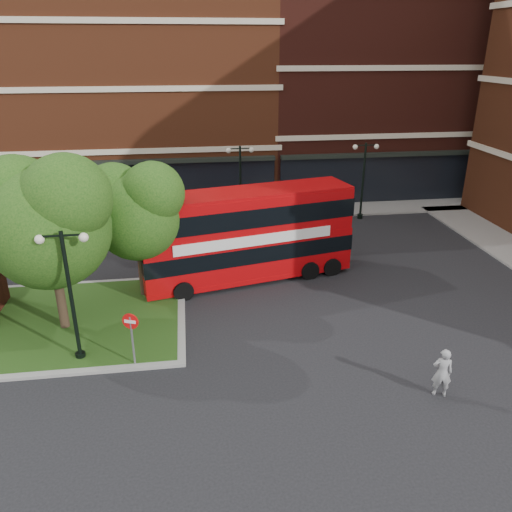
{
  "coord_description": "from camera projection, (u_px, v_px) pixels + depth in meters",
  "views": [
    {
      "loc": [
        -1.3,
        -15.9,
        10.57
      ],
      "look_at": [
        1.55,
        4.3,
        2.0
      ],
      "focal_mm": 35.0,
      "sensor_mm": 36.0,
      "label": 1
    }
  ],
  "objects": [
    {
      "name": "lamp_far_right",
      "position": [
        363.0,
        177.0,
        32.21
      ],
      "size": [
        1.72,
        0.36,
        5.0
      ],
      "color": "black",
      "rests_on": "ground"
    },
    {
      "name": "car_silver",
      "position": [
        200.0,
        208.0,
        33.03
      ],
      "size": [
        4.45,
        2.25,
        1.45
      ],
      "primitive_type": "imported",
      "rotation": [
        0.0,
        0.0,
        1.44
      ],
      "color": "silver",
      "rests_on": "ground"
    },
    {
      "name": "traffic_island",
      "position": [
        30.0,
        324.0,
        20.46
      ],
      "size": [
        12.6,
        7.6,
        0.15
      ],
      "color": "gray",
      "rests_on": "ground"
    },
    {
      "name": "lamp_island",
      "position": [
        70.0,
        291.0,
        17.16
      ],
      "size": [
        1.72,
        0.36,
        5.0
      ],
      "color": "black",
      "rests_on": "ground"
    },
    {
      "name": "car_white",
      "position": [
        281.0,
        205.0,
        33.73
      ],
      "size": [
        4.52,
        2.08,
        1.44
      ],
      "primitive_type": "imported",
      "rotation": [
        0.0,
        0.0,
        1.7
      ],
      "color": "silver",
      "rests_on": "ground"
    },
    {
      "name": "terrace_far_left",
      "position": [
        92.0,
        99.0,
        36.95
      ],
      "size": [
        26.0,
        12.0,
        14.0
      ],
      "primitive_type": "cube",
      "color": "brown",
      "rests_on": "ground"
    },
    {
      "name": "ground",
      "position": [
        231.0,
        351.0,
        18.78
      ],
      "size": [
        120.0,
        120.0,
        0.0
      ],
      "primitive_type": "plane",
      "color": "black",
      "rests_on": "ground"
    },
    {
      "name": "tree_island_east",
      "position": [
        135.0,
        207.0,
        21.29
      ],
      "size": [
        4.46,
        3.9,
        6.29
      ],
      "color": "#2D2116",
      "rests_on": "ground"
    },
    {
      "name": "bus",
      "position": [
        247.0,
        229.0,
        23.72
      ],
      "size": [
        10.46,
        4.51,
        3.9
      ],
      "rotation": [
        0.0,
        0.0,
        0.22
      ],
      "color": "#AA060A",
      "rests_on": "ground"
    },
    {
      "name": "pavement_far",
      "position": [
        208.0,
        215.0,
        33.82
      ],
      "size": [
        44.0,
        3.0,
        0.12
      ],
      "primitive_type": "cube",
      "color": "slate",
      "rests_on": "ground"
    },
    {
      "name": "no_entry_sign",
      "position": [
        131.0,
        329.0,
        17.28
      ],
      "size": [
        0.57,
        0.26,
        2.15
      ],
      "rotation": [
        0.0,
        0.0,
        -0.37
      ],
      "color": "slate",
      "rests_on": "ground"
    },
    {
      "name": "woman",
      "position": [
        442.0,
        372.0,
        16.08
      ],
      "size": [
        0.73,
        0.58,
        1.74
      ],
      "primitive_type": "imported",
      "rotation": [
        0.0,
        0.0,
        2.85
      ],
      "color": "gray",
      "rests_on": "ground"
    },
    {
      "name": "terrace_far_right",
      "position": [
        377.0,
        82.0,
        39.39
      ],
      "size": [
        18.0,
        12.0,
        16.0
      ],
      "primitive_type": "cube",
      "color": "#471911",
      "rests_on": "ground"
    },
    {
      "name": "tree_island_west",
      "position": [
        45.0,
        216.0,
        18.42
      ],
      "size": [
        5.4,
        4.71,
        7.21
      ],
      "color": "#2D2116",
      "rests_on": "ground"
    },
    {
      "name": "lamp_far_left",
      "position": [
        240.0,
        181.0,
        31.18
      ],
      "size": [
        1.72,
        0.36,
        5.0
      ],
      "color": "black",
      "rests_on": "ground"
    }
  ]
}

